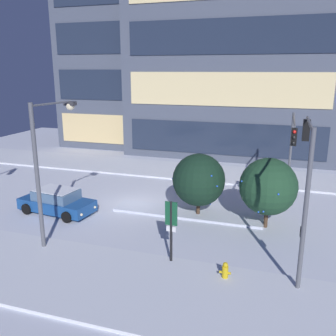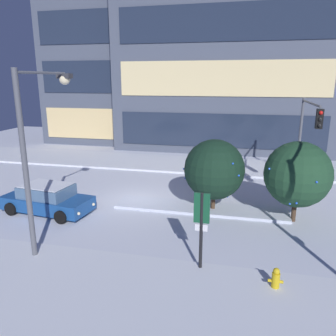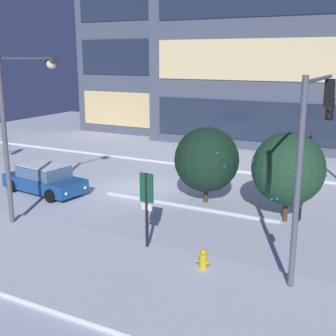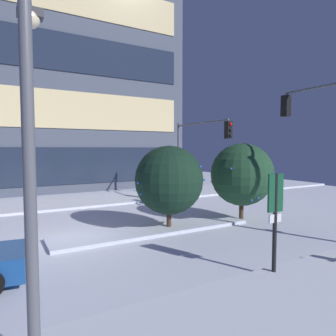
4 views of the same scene
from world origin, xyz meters
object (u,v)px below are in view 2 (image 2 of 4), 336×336
(fire_hydrant, at_px, (276,280))
(decorated_tree_left_of_median, at_px, (298,174))
(decorated_tree_median, at_px, (214,170))
(street_lamp_arched, at_px, (39,135))
(parking_info_sign, at_px, (201,222))
(traffic_light_corner_far_right, at_px, (308,126))
(car_near, at_px, (47,199))

(fire_hydrant, xyz_separation_m, decorated_tree_left_of_median, (1.28, 5.99, 1.95))
(decorated_tree_median, height_order, decorated_tree_left_of_median, decorated_tree_left_of_median)
(street_lamp_arched, height_order, decorated_tree_median, street_lamp_arched)
(street_lamp_arched, height_order, decorated_tree_left_of_median, street_lamp_arched)
(parking_info_sign, relative_size, decorated_tree_median, 0.78)
(traffic_light_corner_far_right, height_order, decorated_tree_median, traffic_light_corner_far_right)
(street_lamp_arched, distance_m, fire_hydrant, 9.75)
(traffic_light_corner_far_right, distance_m, decorated_tree_median, 7.27)
(traffic_light_corner_far_right, xyz_separation_m, fire_hydrant, (-2.42, -11.36, -3.55))
(fire_hydrant, bearing_deg, decorated_tree_left_of_median, 77.93)
(traffic_light_corner_far_right, relative_size, parking_info_sign, 2.00)
(parking_info_sign, distance_m, decorated_tree_median, 5.81)
(traffic_light_corner_far_right, relative_size, fire_hydrant, 7.14)
(car_near, height_order, decorated_tree_median, decorated_tree_median)
(car_near, distance_m, traffic_light_corner_far_right, 15.41)
(decorated_tree_median, bearing_deg, parking_info_sign, -88.83)
(street_lamp_arched, bearing_deg, car_near, 40.10)
(decorated_tree_median, xyz_separation_m, decorated_tree_left_of_median, (3.92, -0.45, 0.12))
(decorated_tree_left_of_median, bearing_deg, parking_info_sign, -125.39)
(fire_hydrant, height_order, decorated_tree_left_of_median, decorated_tree_left_of_median)
(car_near, bearing_deg, traffic_light_corner_far_right, 34.79)
(traffic_light_corner_far_right, bearing_deg, car_near, -62.15)
(parking_info_sign, bearing_deg, street_lamp_arched, 89.20)
(traffic_light_corner_far_right, xyz_separation_m, street_lamp_arched, (-11.15, -10.42, 0.69))
(fire_hydrant, distance_m, decorated_tree_median, 7.19)
(traffic_light_corner_far_right, height_order, decorated_tree_left_of_median, traffic_light_corner_far_right)
(traffic_light_corner_far_right, bearing_deg, decorated_tree_median, -45.77)
(car_near, height_order, traffic_light_corner_far_right, traffic_light_corner_far_right)
(street_lamp_arched, xyz_separation_m, fire_hydrant, (8.73, -0.94, -4.24))
(parking_info_sign, bearing_deg, car_near, 68.30)
(car_near, height_order, parking_info_sign, parking_info_sign)
(car_near, bearing_deg, parking_info_sign, -16.78)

